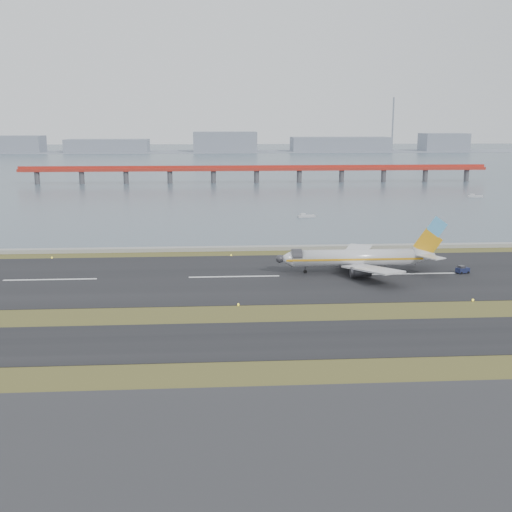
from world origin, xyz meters
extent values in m
plane|color=#3A4518|center=(0.00, 0.00, 0.00)|extent=(1000.00, 1000.00, 0.00)
cube|color=#2E2E31|center=(0.00, -55.00, 0.05)|extent=(1000.00, 50.00, 0.10)
cube|color=black|center=(0.00, -12.00, 0.05)|extent=(1000.00, 18.00, 0.10)
cube|color=black|center=(0.00, 30.00, 0.05)|extent=(1000.00, 45.00, 0.10)
cube|color=gray|center=(0.00, 60.00, 0.50)|extent=(1000.00, 2.50, 1.00)
cube|color=#495C68|center=(0.00, 460.00, 0.00)|extent=(1400.00, 800.00, 1.30)
cube|color=#B12A1E|center=(20.00, 250.00, 7.50)|extent=(260.00, 5.00, 1.60)
cube|color=#B12A1E|center=(20.00, 250.00, 9.00)|extent=(260.00, 0.40, 1.40)
cylinder|color=#4C4C51|center=(-76.00, 250.00, 3.00)|extent=(2.80, 2.80, 7.00)
cylinder|color=#4C4C51|center=(20.00, 250.00, 3.00)|extent=(2.80, 2.80, 7.00)
cylinder|color=#4C4C51|center=(116.00, 250.00, 3.00)|extent=(2.80, 2.80, 7.00)
cube|color=gray|center=(0.00, 620.00, 0.00)|extent=(1400.00, 80.00, 1.00)
cube|color=gray|center=(-220.00, 620.00, 9.00)|extent=(60.00, 35.00, 18.00)
cube|color=gray|center=(-120.00, 620.00, 7.00)|extent=(90.00, 35.00, 14.00)
cube|color=gray|center=(10.00, 620.00, 11.00)|extent=(70.00, 35.00, 22.00)
cube|color=gray|center=(140.00, 620.00, 8.00)|extent=(110.00, 35.00, 16.00)
cube|color=gray|center=(260.00, 620.00, 10.00)|extent=(50.00, 35.00, 20.00)
cylinder|color=gray|center=(200.00, 620.00, 30.00)|extent=(1.80, 1.80, 60.00)
cylinder|color=silver|center=(27.14, 32.23, 3.50)|extent=(28.00, 3.80, 3.80)
cone|color=silver|center=(11.54, 32.23, 3.50)|extent=(3.20, 3.80, 3.80)
cone|color=silver|center=(43.34, 32.23, 3.80)|extent=(5.00, 3.80, 3.80)
cube|color=orange|center=(27.14, 30.31, 3.50)|extent=(31.00, 0.06, 0.45)
cube|color=orange|center=(27.14, 34.15, 3.50)|extent=(31.00, 0.06, 0.45)
cube|color=silver|center=(29.34, 23.73, 2.80)|extent=(11.31, 15.89, 1.66)
cube|color=silver|center=(29.34, 40.73, 2.80)|extent=(11.31, 15.89, 1.66)
cylinder|color=#36353A|center=(27.64, 26.23, 1.60)|extent=(4.20, 2.10, 2.10)
cylinder|color=#36353A|center=(27.64, 38.23, 1.60)|extent=(4.20, 2.10, 2.10)
cube|color=orange|center=(44.14, 32.23, 6.70)|extent=(6.80, 0.35, 6.85)
cube|color=#53AEED|center=(46.04, 32.23, 10.40)|extent=(4.85, 0.37, 4.90)
cube|color=silver|center=(43.64, 28.43, 4.30)|extent=(5.64, 6.80, 0.22)
cube|color=silver|center=(43.64, 36.03, 4.30)|extent=(5.64, 6.80, 0.22)
cylinder|color=black|center=(16.14, 32.23, 0.45)|extent=(0.80, 0.28, 0.80)
cylinder|color=black|center=(28.64, 29.43, 0.55)|extent=(1.00, 0.38, 1.00)
cylinder|color=black|center=(28.64, 35.03, 0.55)|extent=(1.00, 0.38, 1.00)
cube|color=#161C3D|center=(51.72, 29.89, 0.80)|extent=(3.23, 2.46, 1.07)
cube|color=#36353A|center=(51.38, 29.77, 1.52)|extent=(1.62, 1.68, 0.63)
cylinder|color=black|center=(51.02, 28.90, 0.31)|extent=(0.68, 0.46, 0.63)
cylinder|color=black|center=(50.56, 30.25, 0.31)|extent=(0.68, 0.46, 0.63)
cylinder|color=black|center=(52.88, 29.54, 0.31)|extent=(0.68, 0.46, 0.63)
cylinder|color=black|center=(52.41, 30.89, 0.31)|extent=(0.68, 0.46, 0.63)
cube|color=#BCBCC1|center=(28.90, 118.13, 0.35)|extent=(6.40, 2.87, 0.79)
cube|color=#BCBCC1|center=(27.60, 117.93, 1.06)|extent=(1.96, 1.67, 0.79)
cube|color=#BCBCC1|center=(113.92, 173.59, 0.37)|extent=(6.66, 3.03, 0.83)
cube|color=#BCBCC1|center=(112.57, 173.81, 1.10)|extent=(2.05, 1.74, 0.83)
camera|label=1|loc=(-4.47, -107.74, 33.84)|focal=45.00mm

